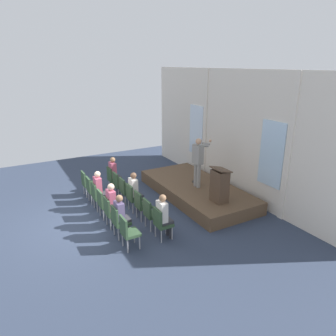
{
  "coord_description": "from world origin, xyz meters",
  "views": [
    {
      "loc": [
        8.76,
        -1.96,
        4.69
      ],
      "look_at": [
        0.05,
        2.87,
        1.31
      ],
      "focal_mm": 33.14,
      "sensor_mm": 36.0,
      "label": 1
    }
  ],
  "objects_px": {
    "speaker": "(198,159)",
    "audience_r0_c3": "(135,190)",
    "chair_r0_c4": "(141,204)",
    "audience_r1_c4": "(113,203)",
    "chair_r0_c0": "(112,177)",
    "chair_r1_c0": "(87,182)",
    "chair_r0_c3": "(133,196)",
    "audience_r1_c5": "(121,214)",
    "lectern": "(220,185)",
    "chair_r1_c4": "(111,211)",
    "audience_r0_c0": "(114,172)",
    "chair_r0_c1": "(119,183)",
    "audience_r1_c2": "(99,188)",
    "chair_r0_c6": "(161,222)",
    "chair_r1_c5": "(119,220)",
    "chair_r0_c5": "(151,212)",
    "chair_r1_c1": "(92,188)",
    "mic_stand": "(196,174)",
    "chair_r1_c3": "(104,202)",
    "chair_r1_c2": "(98,195)",
    "chair_r0_c2": "(125,189)",
    "chair_r1_c6": "(128,231)",
    "audience_r0_c6": "(164,214)"
  },
  "relations": [
    {
      "from": "chair_r1_c4",
      "to": "mic_stand",
      "type": "bearing_deg",
      "value": 103.99
    },
    {
      "from": "audience_r1_c5",
      "to": "audience_r1_c2",
      "type": "bearing_deg",
      "value": -179.89
    },
    {
      "from": "lectern",
      "to": "chair_r0_c1",
      "type": "height_order",
      "value": "lectern"
    },
    {
      "from": "lectern",
      "to": "audience_r0_c3",
      "type": "distance_m",
      "value": 2.76
    },
    {
      "from": "audience_r1_c2",
      "to": "audience_r1_c4",
      "type": "xyz_separation_m",
      "value": [
        1.33,
        -0.0,
        0.02
      ]
    },
    {
      "from": "lectern",
      "to": "chair_r0_c1",
      "type": "xyz_separation_m",
      "value": [
        -2.88,
        -2.35,
        -0.46
      ]
    },
    {
      "from": "chair_r1_c5",
      "to": "audience_r1_c5",
      "type": "bearing_deg",
      "value": 90.0
    },
    {
      "from": "chair_r0_c1",
      "to": "chair_r0_c5",
      "type": "distance_m",
      "value": 2.67
    },
    {
      "from": "chair_r0_c3",
      "to": "audience_r1_c5",
      "type": "height_order",
      "value": "audience_r1_c5"
    },
    {
      "from": "chair_r0_c0",
      "to": "chair_r1_c0",
      "type": "xyz_separation_m",
      "value": [
        0.0,
        -0.99,
        0.0
      ]
    },
    {
      "from": "audience_r0_c3",
      "to": "speaker",
      "type": "bearing_deg",
      "value": 86.13
    },
    {
      "from": "mic_stand",
      "to": "audience_r0_c3",
      "type": "distance_m",
      "value": 2.59
    },
    {
      "from": "audience_r0_c6",
      "to": "chair_r1_c5",
      "type": "height_order",
      "value": "audience_r0_c6"
    },
    {
      "from": "chair_r1_c5",
      "to": "audience_r0_c0",
      "type": "bearing_deg",
      "value": 162.23
    },
    {
      "from": "chair_r0_c2",
      "to": "chair_r1_c6",
      "type": "xyz_separation_m",
      "value": [
        2.67,
        -0.99,
        0.0
      ]
    },
    {
      "from": "chair_r0_c0",
      "to": "audience_r0_c0",
      "type": "xyz_separation_m",
      "value": [
        0.0,
        0.08,
        0.21
      ]
    },
    {
      "from": "chair_r0_c0",
      "to": "audience_r0_c3",
      "type": "bearing_deg",
      "value": 2.29
    },
    {
      "from": "chair_r1_c1",
      "to": "chair_r1_c4",
      "type": "distance_m",
      "value": 2.0
    },
    {
      "from": "chair_r1_c5",
      "to": "speaker",
      "type": "bearing_deg",
      "value": 108.87
    },
    {
      "from": "chair_r0_c6",
      "to": "mic_stand",
      "type": "bearing_deg",
      "value": 130.14
    },
    {
      "from": "chair_r1_c4",
      "to": "chair_r1_c6",
      "type": "xyz_separation_m",
      "value": [
        1.33,
        0.0,
        0.0
      ]
    },
    {
      "from": "audience_r1_c2",
      "to": "chair_r1_c3",
      "type": "height_order",
      "value": "audience_r1_c2"
    },
    {
      "from": "chair_r0_c3",
      "to": "chair_r1_c3",
      "type": "relative_size",
      "value": 1.0
    },
    {
      "from": "audience_r0_c0",
      "to": "chair_r0_c2",
      "type": "bearing_deg",
      "value": -3.45
    },
    {
      "from": "chair_r1_c1",
      "to": "chair_r1_c2",
      "type": "relative_size",
      "value": 1.0
    },
    {
      "from": "chair_r0_c5",
      "to": "chair_r1_c1",
      "type": "xyz_separation_m",
      "value": [
        -2.67,
        -0.99,
        0.0
      ]
    },
    {
      "from": "chair_r1_c0",
      "to": "chair_r1_c6",
      "type": "relative_size",
      "value": 1.0
    },
    {
      "from": "chair_r0_c0",
      "to": "chair_r0_c3",
      "type": "distance_m",
      "value": 2.0
    },
    {
      "from": "chair_r0_c4",
      "to": "audience_r1_c4",
      "type": "relative_size",
      "value": 0.68
    },
    {
      "from": "audience_r1_c2",
      "to": "chair_r0_c6",
      "type": "bearing_deg",
      "value": 18.81
    },
    {
      "from": "chair_r0_c5",
      "to": "audience_r1_c5",
      "type": "bearing_deg",
      "value": -90.0
    },
    {
      "from": "audience_r0_c0",
      "to": "chair_r0_c4",
      "type": "height_order",
      "value": "audience_r0_c0"
    },
    {
      "from": "mic_stand",
      "to": "chair_r1_c0",
      "type": "bearing_deg",
      "value": -115.74
    },
    {
      "from": "chair_r1_c1",
      "to": "speaker",
      "type": "bearing_deg",
      "value": 66.49
    },
    {
      "from": "audience_r0_c0",
      "to": "chair_r0_c4",
      "type": "distance_m",
      "value": 2.68
    },
    {
      "from": "speaker",
      "to": "audience_r0_c3",
      "type": "distance_m",
      "value": 2.49
    },
    {
      "from": "chair_r1_c2",
      "to": "audience_r1_c5",
      "type": "bearing_deg",
      "value": 2.38
    },
    {
      "from": "lectern",
      "to": "chair_r1_c0",
      "type": "bearing_deg",
      "value": -136.74
    },
    {
      "from": "speaker",
      "to": "chair_r0_c3",
      "type": "distance_m",
      "value": 2.63
    },
    {
      "from": "audience_r0_c0",
      "to": "chair_r1_c4",
      "type": "xyz_separation_m",
      "value": [
        2.67,
        -1.07,
        -0.21
      ]
    },
    {
      "from": "audience_r0_c6",
      "to": "chair_r1_c6",
      "type": "distance_m",
      "value": 1.09
    },
    {
      "from": "chair_r0_c6",
      "to": "chair_r1_c0",
      "type": "distance_m",
      "value": 4.12
    },
    {
      "from": "lectern",
      "to": "chair_r1_c4",
      "type": "height_order",
      "value": "lectern"
    },
    {
      "from": "chair_r0_c6",
      "to": "chair_r1_c2",
      "type": "bearing_deg",
      "value": -159.68
    },
    {
      "from": "chair_r1_c0",
      "to": "audience_r1_c2",
      "type": "xyz_separation_m",
      "value": [
        1.33,
        0.08,
        0.22
      ]
    },
    {
      "from": "chair_r1_c2",
      "to": "chair_r1_c5",
      "type": "height_order",
      "value": "same"
    },
    {
      "from": "mic_stand",
      "to": "chair_r1_c2",
      "type": "distance_m",
      "value": 3.68
    },
    {
      "from": "chair_r1_c1",
      "to": "audience_r1_c4",
      "type": "xyz_separation_m",
      "value": [
        2.0,
        0.08,
        0.23
      ]
    },
    {
      "from": "chair_r0_c2",
      "to": "audience_r0_c6",
      "type": "bearing_deg",
      "value": 1.72
    },
    {
      "from": "audience_r0_c3",
      "to": "audience_r1_c2",
      "type": "relative_size",
      "value": 0.99
    }
  ]
}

